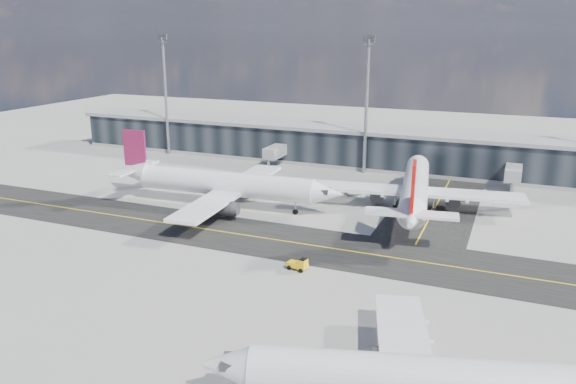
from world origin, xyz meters
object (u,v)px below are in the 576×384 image
at_px(airliner_redtail, 415,189).
at_px(airliner_near, 431,380).
at_px(service_van, 352,190).
at_px(airliner_af, 223,184).
at_px(baggage_tug, 299,264).

distance_m(airliner_redtail, airliner_near, 53.89).
bearing_deg(airliner_redtail, service_van, 143.70).
height_order(airliner_redtail, airliner_near, airliner_redtail).
relative_size(airliner_af, airliner_redtail, 1.00).
bearing_deg(airliner_af, service_van, 128.57).
distance_m(airliner_redtail, baggage_tug, 31.44).
height_order(airliner_af, service_van, airliner_af).
xyz_separation_m(baggage_tug, service_van, (-3.71, 36.74, -0.14)).
bearing_deg(airliner_redtail, baggage_tug, -115.70).
relative_size(airliner_near, service_van, 7.28).
xyz_separation_m(airliner_redtail, baggage_tug, (-9.29, -29.85, -3.33)).
distance_m(baggage_tug, service_van, 36.92).
height_order(airliner_af, airliner_near, airliner_af).
bearing_deg(service_van, airliner_near, -93.15).
bearing_deg(baggage_tug, airliner_near, 52.05).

